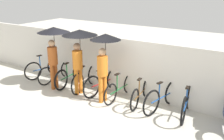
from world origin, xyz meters
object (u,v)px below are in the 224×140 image
(parked_bicycle_2, at_px, (70,75))
(parked_bicycle_5, at_px, (121,88))
(parked_bicycle_8, at_px, (187,102))
(pedestrian_trailing, at_px, (104,51))
(parked_bicycle_0, at_px, (45,68))
(parked_bicycle_6, at_px, (141,92))
(parked_bicycle_3, at_px, (86,78))
(pedestrian_leading, at_px, (53,40))
(parked_bicycle_7, at_px, (162,97))
(parked_bicycle_4, at_px, (104,82))
(parked_bicycle_1, at_px, (57,72))
(pedestrian_center, at_px, (79,43))

(parked_bicycle_2, bearing_deg, parked_bicycle_5, -95.81)
(parked_bicycle_8, xyz_separation_m, pedestrian_trailing, (-2.40, -0.43, 1.20))
(parked_bicycle_0, distance_m, parked_bicycle_6, 4.15)
(parked_bicycle_0, distance_m, parked_bicycle_3, 2.08)
(pedestrian_leading, bearing_deg, parked_bicycle_7, 2.38)
(parked_bicycle_2, xyz_separation_m, parked_bicycle_4, (1.39, 0.07, 0.01))
(parked_bicycle_3, xyz_separation_m, parked_bicycle_5, (1.39, -0.01, -0.03))
(parked_bicycle_3, distance_m, parked_bicycle_6, 2.08)
(parked_bicycle_0, xyz_separation_m, parked_bicycle_3, (2.08, -0.05, 0.01))
(parked_bicycle_3, bearing_deg, parked_bicycle_2, 84.38)
(parked_bicycle_8, bearing_deg, parked_bicycle_4, 80.18)
(parked_bicycle_2, height_order, parked_bicycle_5, parked_bicycle_2)
(parked_bicycle_6, relative_size, parked_bicycle_7, 0.98)
(parked_bicycle_2, distance_m, pedestrian_leading, 1.41)
(parked_bicycle_3, distance_m, parked_bicycle_7, 2.77)
(pedestrian_trailing, bearing_deg, parked_bicycle_3, 166.73)
(parked_bicycle_7, xyz_separation_m, parked_bicycle_8, (0.69, 0.01, 0.01))
(parked_bicycle_8, bearing_deg, pedestrian_trailing, 91.31)
(parked_bicycle_6, bearing_deg, parked_bicycle_1, 83.24)
(parked_bicycle_5, bearing_deg, pedestrian_center, 107.02)
(parked_bicycle_7, bearing_deg, parked_bicycle_6, 98.75)
(parked_bicycle_4, height_order, pedestrian_center, pedestrian_center)
(parked_bicycle_5, distance_m, parked_bicycle_6, 0.69)
(parked_bicycle_7, relative_size, pedestrian_trailing, 0.84)
(parked_bicycle_6, xyz_separation_m, parked_bicycle_8, (1.39, -0.03, 0.05))
(parked_bicycle_3, distance_m, pedestrian_leading, 1.68)
(pedestrian_leading, height_order, pedestrian_center, pedestrian_leading)
(parked_bicycle_5, bearing_deg, parked_bicycle_6, -83.72)
(parked_bicycle_4, bearing_deg, pedestrian_center, 131.81)
(parked_bicycle_7, relative_size, parked_bicycle_8, 1.00)
(parked_bicycle_5, bearing_deg, pedestrian_trailing, 143.86)
(parked_bicycle_4, relative_size, parked_bicycle_6, 1.06)
(parked_bicycle_2, height_order, parked_bicycle_3, parked_bicycle_3)
(parked_bicycle_2, relative_size, parked_bicycle_4, 0.97)
(parked_bicycle_0, xyz_separation_m, pedestrian_trailing, (3.14, -0.47, 1.22))
(parked_bicycle_0, xyz_separation_m, parked_bicycle_2, (1.38, -0.07, 0.01))
(parked_bicycle_2, height_order, parked_bicycle_7, parked_bicycle_7)
(parked_bicycle_1, bearing_deg, parked_bicycle_6, -85.84)
(parked_bicycle_6, distance_m, pedestrian_trailing, 1.67)
(parked_bicycle_2, xyz_separation_m, parked_bicycle_8, (4.16, 0.03, 0.02))
(parked_bicycle_3, height_order, parked_bicycle_7, parked_bicycle_3)
(pedestrian_center, bearing_deg, parked_bicycle_2, 164.09)
(pedestrian_center, bearing_deg, parked_bicycle_5, 23.59)
(parked_bicycle_2, xyz_separation_m, pedestrian_leading, (-0.26, -0.45, 1.31))
(pedestrian_center, bearing_deg, parked_bicycle_8, 14.78)
(parked_bicycle_4, xyz_separation_m, parked_bicycle_8, (2.77, -0.04, 0.01))
(parked_bicycle_6, distance_m, parked_bicycle_8, 1.39)
(parked_bicycle_2, relative_size, parked_bicycle_6, 1.03)
(parked_bicycle_2, bearing_deg, parked_bicycle_3, -94.69)
(parked_bicycle_3, xyz_separation_m, parked_bicycle_8, (3.46, 0.01, 0.01))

